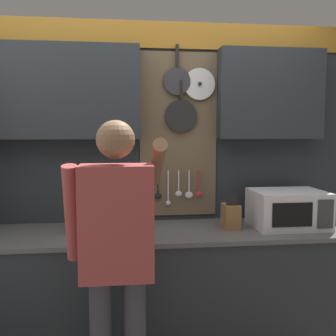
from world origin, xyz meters
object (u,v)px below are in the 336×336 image
Objects in this scene: utensil_crock at (76,223)px; knife_block at (231,216)px; microwave at (288,209)px; person at (117,246)px.

knife_block is at bearing -0.05° from utensil_crock.
knife_block is 0.78× the size of utensil_crock.
person is at bearing -154.11° from microwave.
microwave is 1.49m from utensil_crock.
person reaches higher than knife_block.
microwave is 0.42m from knife_block.
knife_block is at bearing 36.68° from person.
utensil_crock is at bearing 179.95° from microwave.
utensil_crock reaches higher than microwave.
microwave is at bearing -0.05° from utensil_crock.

